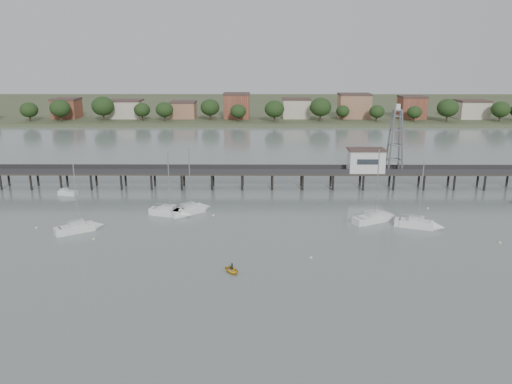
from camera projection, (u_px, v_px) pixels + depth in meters
ground_plane at (256, 319)px, 58.83m from camera, size 500.00×500.00×0.00m
pier at (257, 172)px, 115.64m from camera, size 150.00×5.00×5.50m
pier_building at (366, 160)px, 114.75m from camera, size 8.40×5.40×5.30m
lattice_tower at (395, 141)px, 113.53m from camera, size 3.20×3.20×15.50m
sailboat_a at (84, 227)px, 88.29m from camera, size 7.71×6.28×12.92m
sailboat_d at (423, 225)px, 89.59m from camera, size 8.20×4.80×13.06m
sailboat_c at (379, 217)px, 93.60m from camera, size 8.93×6.51×14.47m
sailboat_b at (174, 213)px, 96.38m from camera, size 8.22×4.33×13.07m
sailboat_f at (195, 209)px, 98.69m from camera, size 7.90×7.43×13.86m
white_tender at (67, 193)px, 110.69m from camera, size 4.40×2.68×1.59m
yellow_dinghy at (232, 272)px, 71.61m from camera, size 2.20×1.62×3.04m
dinghy_occupant at (232, 272)px, 71.61m from camera, size 0.84×1.28×0.29m
mooring_buoys at (264, 230)px, 88.42m from camera, size 80.63×26.15×0.39m
far_shore at (259, 107)px, 289.48m from camera, size 500.00×170.00×10.40m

